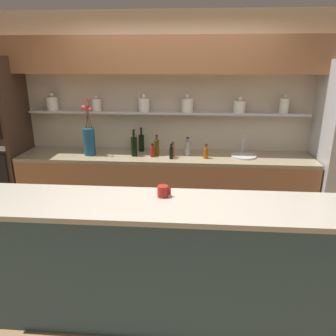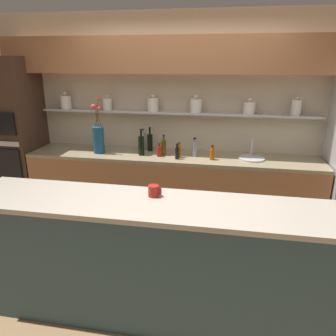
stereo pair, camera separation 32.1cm
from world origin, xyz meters
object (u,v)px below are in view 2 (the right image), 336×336
at_px(bottle_sauce_2, 159,151).
at_px(bottle_sauce_7, 179,151).
at_px(bottle_wine_5, 141,145).
at_px(bottle_oil_8, 164,147).
at_px(bottle_sauce_6, 177,152).
at_px(oven_tower, 13,138).
at_px(bottle_wine_3, 150,142).
at_px(bottle_sauce_0, 212,154).
at_px(bottle_spirit_4, 195,149).
at_px(flower_vase, 98,138).
at_px(sink_fixture, 252,157).
at_px(coffee_mug, 154,191).
at_px(bottle_spirit_1, 143,141).

relative_size(bottle_sauce_2, bottle_sauce_7, 0.87).
distance_m(bottle_wine_5, bottle_oil_8, 0.27).
height_order(bottle_sauce_6, bottle_sauce_7, same).
bearing_deg(bottle_wine_5, oven_tower, 177.91).
relative_size(bottle_wine_3, bottle_sauce_7, 1.64).
height_order(oven_tower, bottle_wine_5, oven_tower).
distance_m(bottle_sauce_0, bottle_spirit_4, 0.24).
relative_size(flower_vase, bottle_oil_8, 2.65).
distance_m(sink_fixture, bottle_sauce_0, 0.47).
bearing_deg(bottle_sauce_2, bottle_sauce_6, -17.55).
bearing_deg(coffee_mug, bottle_wine_5, 108.65).
height_order(oven_tower, bottle_spirit_4, oven_tower).
height_order(sink_fixture, coffee_mug, sink_fixture).
xyz_separation_m(oven_tower, bottle_spirit_1, (1.75, 0.18, -0.00)).
bearing_deg(bottle_sauce_7, sink_fixture, 6.11).
distance_m(bottle_spirit_4, bottle_wine_5, 0.65).
bearing_deg(sink_fixture, bottle_wine_3, 173.54).
bearing_deg(sink_fixture, bottle_sauce_0, -166.26).
xyz_separation_m(flower_vase, bottle_sauce_2, (0.78, -0.02, -0.13)).
distance_m(sink_fixture, bottle_spirit_1, 1.38).
bearing_deg(bottle_wine_3, bottle_sauce_2, -53.67).
xyz_separation_m(flower_vase, sink_fixture, (1.88, 0.07, -0.17)).
bearing_deg(flower_vase, bottle_sauce_6, -5.24).
relative_size(flower_vase, sink_fixture, 2.21).
height_order(flower_vase, bottle_sauce_0, flower_vase).
xyz_separation_m(flower_vase, bottle_sauce_6, (1.01, -0.09, -0.11)).
height_order(oven_tower, bottle_oil_8, oven_tower).
xyz_separation_m(bottle_spirit_1, coffee_mug, (0.53, -1.68, 0.03)).
relative_size(bottle_sauce_0, bottle_wine_5, 0.53).
bearing_deg(coffee_mug, bottle_sauce_6, 91.05).
relative_size(bottle_sauce_0, bottle_sauce_6, 0.93).
relative_size(sink_fixture, coffee_mug, 2.91).
relative_size(flower_vase, bottle_sauce_2, 4.16).
xyz_separation_m(bottle_spirit_1, bottle_oil_8, (0.31, -0.20, -0.01)).
distance_m(bottle_spirit_4, coffee_mug, 1.52).
distance_m(bottle_wine_3, bottle_wine_5, 0.23).
distance_m(oven_tower, coffee_mug, 2.73).
relative_size(oven_tower, flower_vase, 3.06).
distance_m(oven_tower, flower_vase, 1.24).
bearing_deg(bottle_wine_3, bottle_spirit_4, -14.34).
relative_size(bottle_sauce_2, coffee_mug, 1.55).
distance_m(oven_tower, bottle_sauce_7, 2.26).
height_order(oven_tower, bottle_sauce_6, oven_tower).
distance_m(bottle_sauce_0, bottle_oil_8, 0.60).
bearing_deg(coffee_mug, flower_vase, 125.66).
relative_size(bottle_sauce_6, bottle_oil_8, 0.73).
xyz_separation_m(bottle_sauce_7, coffee_mug, (0.02, -1.42, 0.07)).
height_order(oven_tower, bottle_sauce_7, oven_tower).
bearing_deg(bottle_spirit_1, flower_vase, -154.97).
bearing_deg(bottle_sauce_7, bottle_sauce_6, -96.30).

